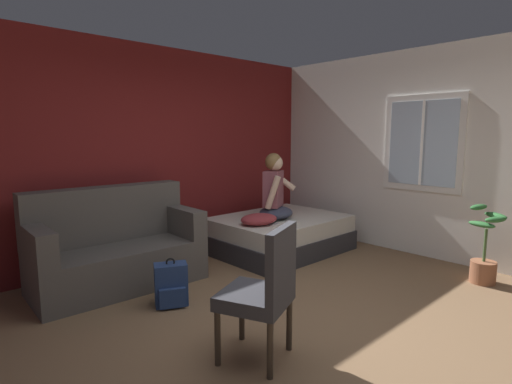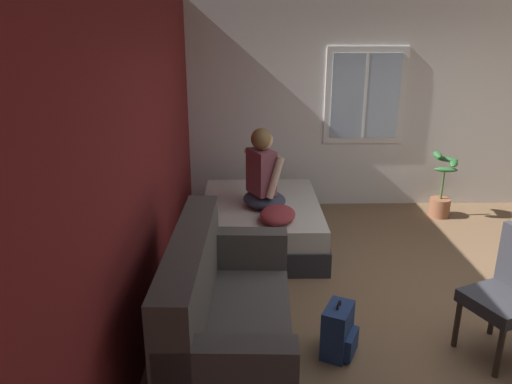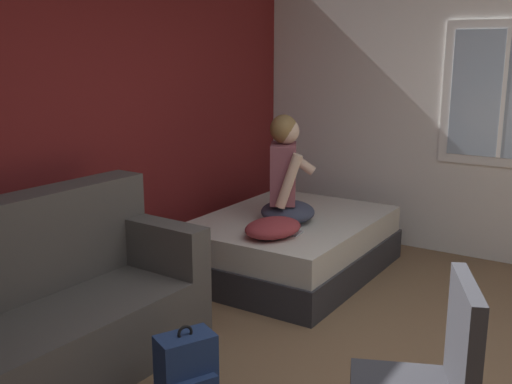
{
  "view_description": "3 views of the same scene",
  "coord_description": "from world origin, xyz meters",
  "px_view_note": "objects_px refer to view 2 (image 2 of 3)",
  "views": [
    {
      "loc": [
        -2.44,
        -1.92,
        1.6
      ],
      "look_at": [
        0.8,
        1.56,
        0.91
      ],
      "focal_mm": 28.0,
      "sensor_mm": 36.0,
      "label": 1
    },
    {
      "loc": [
        -3.79,
        1.93,
        2.43
      ],
      "look_at": [
        0.81,
        1.84,
        0.83
      ],
      "focal_mm": 35.0,
      "sensor_mm": 36.0,
      "label": 2
    },
    {
      "loc": [
        -2.78,
        -0.61,
        1.85
      ],
      "look_at": [
        0.63,
        1.6,
        0.88
      ],
      "focal_mm": 42.0,
      "sensor_mm": 36.0,
      "label": 3
    }
  ],
  "objects_px": {
    "bed": "(261,223)",
    "cell_phone": "(287,215)",
    "side_chair": "(510,291)",
    "couch": "(224,321)",
    "potted_plant": "(441,194)",
    "throw_pillow": "(278,215)",
    "person_seated": "(263,176)",
    "backpack": "(339,331)"
  },
  "relations": [
    {
      "from": "person_seated",
      "to": "cell_phone",
      "type": "bearing_deg",
      "value": -137.1
    },
    {
      "from": "person_seated",
      "to": "potted_plant",
      "type": "xyz_separation_m",
      "value": [
        0.86,
        -2.32,
        -0.53
      ]
    },
    {
      "from": "bed",
      "to": "throw_pillow",
      "type": "height_order",
      "value": "throw_pillow"
    },
    {
      "from": "couch",
      "to": "throw_pillow",
      "type": "bearing_deg",
      "value": -16.36
    },
    {
      "from": "backpack",
      "to": "couch",
      "type": "bearing_deg",
      "value": 99.63
    },
    {
      "from": "couch",
      "to": "cell_phone",
      "type": "relative_size",
      "value": 12.0
    },
    {
      "from": "bed",
      "to": "cell_phone",
      "type": "relative_size",
      "value": 12.18
    },
    {
      "from": "couch",
      "to": "cell_phone",
      "type": "bearing_deg",
      "value": -18.33
    },
    {
      "from": "potted_plant",
      "to": "backpack",
      "type": "bearing_deg",
      "value": 147.0
    },
    {
      "from": "couch",
      "to": "backpack",
      "type": "xyz_separation_m",
      "value": [
        0.15,
        -0.86,
        -0.2
      ]
    },
    {
      "from": "couch",
      "to": "side_chair",
      "type": "bearing_deg",
      "value": -86.07
    },
    {
      "from": "potted_plant",
      "to": "couch",
      "type": "bearing_deg",
      "value": 137.65
    },
    {
      "from": "side_chair",
      "to": "couch",
      "type": "bearing_deg",
      "value": 93.93
    },
    {
      "from": "backpack",
      "to": "throw_pillow",
      "type": "xyz_separation_m",
      "value": [
        1.49,
        0.38,
        0.36
      ]
    },
    {
      "from": "couch",
      "to": "side_chair",
      "type": "height_order",
      "value": "couch"
    },
    {
      "from": "bed",
      "to": "cell_phone",
      "type": "height_order",
      "value": "cell_phone"
    },
    {
      "from": "cell_phone",
      "to": "potted_plant",
      "type": "relative_size",
      "value": 0.17
    },
    {
      "from": "side_chair",
      "to": "potted_plant",
      "type": "distance_m",
      "value": 2.84
    },
    {
      "from": "bed",
      "to": "throw_pillow",
      "type": "relative_size",
      "value": 3.65
    },
    {
      "from": "side_chair",
      "to": "cell_phone",
      "type": "bearing_deg",
      "value": 42.7
    },
    {
      "from": "person_seated",
      "to": "bed",
      "type": "bearing_deg",
      "value": 9.61
    },
    {
      "from": "throw_pillow",
      "to": "side_chair",
      "type": "bearing_deg",
      "value": -132.48
    },
    {
      "from": "side_chair",
      "to": "throw_pillow",
      "type": "bearing_deg",
      "value": 47.52
    },
    {
      "from": "backpack",
      "to": "bed",
      "type": "bearing_deg",
      "value": 14.75
    },
    {
      "from": "bed",
      "to": "backpack",
      "type": "distance_m",
      "value": 2.1
    },
    {
      "from": "backpack",
      "to": "cell_phone",
      "type": "xyz_separation_m",
      "value": [
        1.65,
        0.27,
        0.29
      ]
    },
    {
      "from": "person_seated",
      "to": "throw_pillow",
      "type": "relative_size",
      "value": 1.82
    },
    {
      "from": "backpack",
      "to": "potted_plant",
      "type": "xyz_separation_m",
      "value": [
        2.78,
        -1.8,
        0.11
      ]
    },
    {
      "from": "side_chair",
      "to": "throw_pillow",
      "type": "relative_size",
      "value": 2.04
    },
    {
      "from": "person_seated",
      "to": "cell_phone",
      "type": "relative_size",
      "value": 6.08
    },
    {
      "from": "bed",
      "to": "side_chair",
      "type": "height_order",
      "value": "side_chair"
    },
    {
      "from": "couch",
      "to": "side_chair",
      "type": "distance_m",
      "value": 2.12
    },
    {
      "from": "cell_phone",
      "to": "potted_plant",
      "type": "distance_m",
      "value": 2.37
    },
    {
      "from": "couch",
      "to": "potted_plant",
      "type": "relative_size",
      "value": 2.03
    },
    {
      "from": "bed",
      "to": "potted_plant",
      "type": "xyz_separation_m",
      "value": [
        0.74,
        -2.34,
        0.07
      ]
    },
    {
      "from": "bed",
      "to": "person_seated",
      "type": "relative_size",
      "value": 2.0
    },
    {
      "from": "couch",
      "to": "cell_phone",
      "type": "height_order",
      "value": "couch"
    },
    {
      "from": "side_chair",
      "to": "cell_phone",
      "type": "xyz_separation_m",
      "value": [
        1.65,
        1.52,
        -0.05
      ]
    },
    {
      "from": "couch",
      "to": "potted_plant",
      "type": "distance_m",
      "value": 3.96
    },
    {
      "from": "side_chair",
      "to": "cell_phone",
      "type": "height_order",
      "value": "side_chair"
    },
    {
      "from": "side_chair",
      "to": "person_seated",
      "type": "distance_m",
      "value": 2.62
    },
    {
      "from": "bed",
      "to": "person_seated",
      "type": "bearing_deg",
      "value": -170.39
    }
  ]
}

